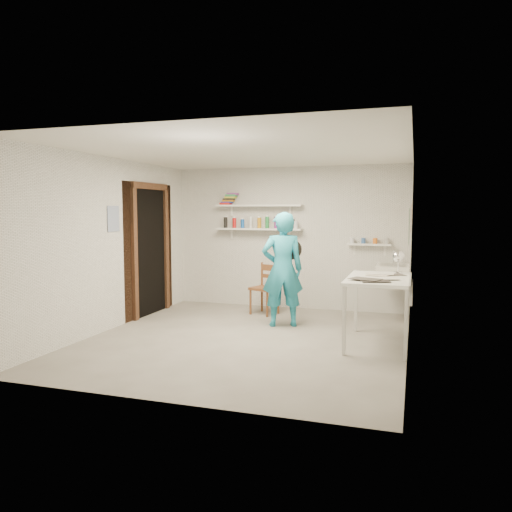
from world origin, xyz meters
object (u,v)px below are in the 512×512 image
(wall_clock, at_px, (292,250))
(work_table, at_px, (378,311))
(belfast_sink, at_px, (393,275))
(wooden_chair, at_px, (264,288))
(desk_lamp, at_px, (398,257))
(man, at_px, (282,269))

(wall_clock, bearing_deg, work_table, -54.81)
(wall_clock, xyz_separation_m, work_table, (1.31, -0.83, -0.67))
(belfast_sink, height_order, wooden_chair, belfast_sink)
(wall_clock, distance_m, desk_lamp, 1.55)
(belfast_sink, xyz_separation_m, desk_lamp, (0.10, -0.95, 0.36))
(belfast_sink, relative_size, wooden_chair, 0.72)
(belfast_sink, distance_m, wooden_chair, 2.01)
(wall_clock, relative_size, desk_lamp, 1.87)
(wooden_chair, bearing_deg, belfast_sink, 22.62)
(wall_clock, bearing_deg, man, -134.81)
(wooden_chair, distance_m, desk_lamp, 2.33)
(man, bearing_deg, wooden_chair, -78.24)
(belfast_sink, height_order, work_table, belfast_sink)
(belfast_sink, relative_size, man, 0.36)
(man, height_order, work_table, man)
(man, xyz_separation_m, wooden_chair, (-0.48, 0.71, -0.40))
(man, relative_size, wooden_chair, 1.97)
(wooden_chair, xyz_separation_m, desk_lamp, (2.08, -0.83, 0.65))
(wooden_chair, relative_size, work_table, 0.66)
(belfast_sink, xyz_separation_m, wooden_chair, (-1.98, -0.12, -0.28))
(wooden_chair, relative_size, desk_lamp, 5.27)
(wooden_chair, bearing_deg, man, -36.65)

